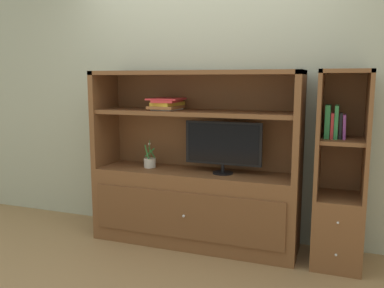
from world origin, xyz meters
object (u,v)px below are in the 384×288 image
Objects in this scene: media_console at (194,190)px; potted_plant at (150,162)px; tv_monitor at (223,145)px; magazine_stack at (167,104)px; upright_book_row at (334,123)px; bookshelf_tall at (339,199)px.

media_console reaches higher than potted_plant.
tv_monitor is 1.89× the size of magazine_stack.
upright_book_row is (1.59, -0.01, 0.42)m from potted_plant.
tv_monitor is at bearing -179.62° from upright_book_row.
potted_plant is 1.64m from upright_book_row.
media_console reaches higher than magazine_stack.
potted_plant is at bearing 178.98° from tv_monitor.
magazine_stack is at bearing -179.38° from media_console.
media_console is at bearing 179.73° from upright_book_row.
media_console is 1.19× the size of bookshelf_tall.
upright_book_row is at bearing -0.24° from potted_plant.
potted_plant is 0.71× the size of magazine_stack.
bookshelf_tall reaches higher than magazine_stack.
upright_book_row is at bearing -0.11° from magazine_stack.
media_console is 2.73× the size of tv_monitor.
magazine_stack reaches higher than tv_monitor.
tv_monitor reaches higher than potted_plant.
tv_monitor is at bearing -179.08° from bookshelf_tall.
potted_plant is at bearing 178.71° from magazine_stack.
tv_monitor is 0.62m from magazine_stack.
media_console is 1.22m from bookshelf_tall.
media_console is 7.24× the size of potted_plant.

